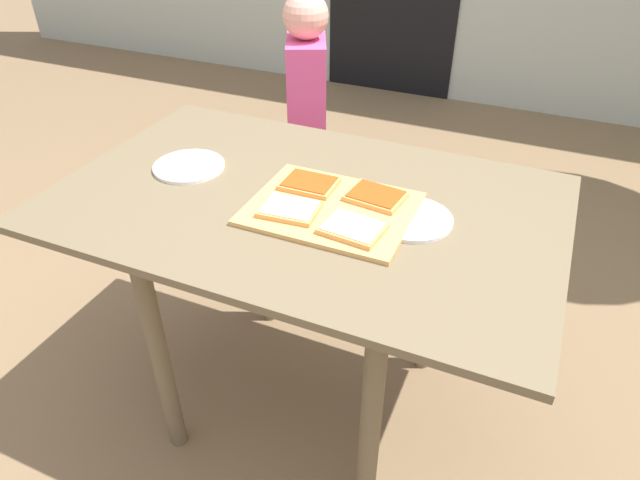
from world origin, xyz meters
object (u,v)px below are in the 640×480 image
(pizza_slice_far_left, at_px, (309,183))
(cutting_board, at_px, (331,209))
(dining_table, at_px, (306,235))
(child_left, at_px, (307,120))
(pizza_slice_near_left, at_px, (290,209))
(pizza_slice_near_right, at_px, (353,228))
(pizza_slice_far_right, at_px, (376,196))
(plate_white_right, at_px, (412,219))
(plate_white_left, at_px, (189,166))

(pizza_slice_far_left, bearing_deg, cutting_board, -37.66)
(dining_table, xyz_separation_m, child_left, (-0.34, 0.75, -0.04))
(cutting_board, height_order, pizza_slice_far_left, pizza_slice_far_left)
(cutting_board, height_order, pizza_slice_near_left, pizza_slice_near_left)
(pizza_slice_near_left, height_order, pizza_slice_near_right, same)
(pizza_slice_far_right, height_order, plate_white_right, pizza_slice_far_right)
(plate_white_left, height_order, child_left, child_left)
(pizza_slice_near_left, bearing_deg, child_left, 112.15)
(cutting_board, bearing_deg, child_left, 118.52)
(plate_white_left, bearing_deg, pizza_slice_far_left, 3.62)
(cutting_board, bearing_deg, plate_white_left, 173.92)
(plate_white_right, bearing_deg, cutting_board, -169.33)
(plate_white_left, bearing_deg, pizza_slice_near_left, -16.59)
(pizza_slice_far_left, bearing_deg, child_left, 115.18)
(dining_table, bearing_deg, pizza_slice_far_right, 17.12)
(pizza_slice_near_left, bearing_deg, cutting_board, 36.21)
(cutting_board, xyz_separation_m, plate_white_left, (-0.44, 0.05, -0.00))
(pizza_slice_far_left, bearing_deg, pizza_slice_far_right, 2.78)
(cutting_board, distance_m, plate_white_right, 0.19)
(pizza_slice_near_right, bearing_deg, child_left, 120.63)
(plate_white_right, relative_size, child_left, 0.18)
(cutting_board, height_order, pizza_slice_near_right, pizza_slice_near_right)
(pizza_slice_far_left, distance_m, child_left, 0.80)
(dining_table, xyz_separation_m, cutting_board, (0.08, -0.03, 0.12))
(plate_white_right, bearing_deg, pizza_slice_near_left, -160.59)
(child_left, bearing_deg, pizza_slice_near_left, -67.85)
(pizza_slice_near_left, relative_size, pizza_slice_far_right, 0.97)
(cutting_board, bearing_deg, pizza_slice_near_left, -143.79)
(cutting_board, xyz_separation_m, pizza_slice_near_left, (-0.08, -0.06, 0.01))
(cutting_board, relative_size, child_left, 0.36)
(pizza_slice_far_left, distance_m, pizza_slice_near_left, 0.13)
(plate_white_left, distance_m, child_left, 0.75)
(child_left, bearing_deg, cutting_board, -61.48)
(pizza_slice_far_left, xyz_separation_m, pizza_slice_near_left, (0.01, -0.13, 0.00))
(cutting_board, distance_m, pizza_slice_far_right, 0.12)
(plate_white_right, distance_m, child_left, 0.98)
(dining_table, height_order, child_left, child_left)
(pizza_slice_far_right, relative_size, child_left, 0.14)
(pizza_slice_far_right, relative_size, plate_white_left, 0.77)
(pizza_slice_near_right, relative_size, child_left, 0.13)
(pizza_slice_near_left, bearing_deg, pizza_slice_far_right, 39.43)
(pizza_slice_near_right, height_order, plate_white_left, pizza_slice_near_right)
(plate_white_right, bearing_deg, pizza_slice_far_right, 158.08)
(pizza_slice_near_left, height_order, plate_white_left, pizza_slice_near_left)
(pizza_slice_far_left, relative_size, child_left, 0.13)
(pizza_slice_near_left, distance_m, plate_white_left, 0.37)
(pizza_slice_near_right, bearing_deg, plate_white_right, 46.53)
(dining_table, relative_size, plate_white_right, 6.51)
(dining_table, bearing_deg, plate_white_right, 2.05)
(pizza_slice_near_left, height_order, plate_white_right, pizza_slice_near_left)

